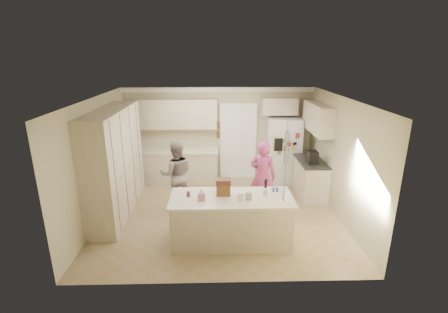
{
  "coord_description": "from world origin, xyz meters",
  "views": [
    {
      "loc": [
        -0.08,
        -6.58,
        3.47
      ],
      "look_at": [
        0.1,
        0.35,
        1.25
      ],
      "focal_mm": 26.0,
      "sensor_mm": 36.0,
      "label": 1
    }
  ],
  "objects_px": {
    "tissue_box": "(201,196)",
    "dollhouse_body": "(223,189)",
    "utensil_crock": "(266,192)",
    "coffee_maker": "(312,157)",
    "refrigerator": "(283,150)",
    "teen_girl": "(263,176)",
    "teen_boy": "(177,174)",
    "island_base": "(231,220)"
  },
  "relations": [
    {
      "from": "refrigerator",
      "to": "teen_boy",
      "type": "bearing_deg",
      "value": -147.69
    },
    {
      "from": "island_base",
      "to": "utensil_crock",
      "type": "distance_m",
      "value": 0.86
    },
    {
      "from": "refrigerator",
      "to": "teen_girl",
      "type": "height_order",
      "value": "refrigerator"
    },
    {
      "from": "refrigerator",
      "to": "tissue_box",
      "type": "distance_m",
      "value": 3.87
    },
    {
      "from": "utensil_crock",
      "to": "teen_boy",
      "type": "height_order",
      "value": "teen_boy"
    },
    {
      "from": "refrigerator",
      "to": "utensil_crock",
      "type": "distance_m",
      "value": 3.21
    },
    {
      "from": "tissue_box",
      "to": "dollhouse_body",
      "type": "bearing_deg",
      "value": 26.57
    },
    {
      "from": "teen_boy",
      "to": "teen_girl",
      "type": "height_order",
      "value": "teen_girl"
    },
    {
      "from": "dollhouse_body",
      "to": "tissue_box",
      "type": "bearing_deg",
      "value": -153.43
    },
    {
      "from": "utensil_crock",
      "to": "teen_girl",
      "type": "height_order",
      "value": "teen_girl"
    },
    {
      "from": "coffee_maker",
      "to": "dollhouse_body",
      "type": "bearing_deg",
      "value": -140.71
    },
    {
      "from": "dollhouse_body",
      "to": "utensil_crock",
      "type": "bearing_deg",
      "value": -3.58
    },
    {
      "from": "coffee_maker",
      "to": "teen_girl",
      "type": "distance_m",
      "value": 1.41
    },
    {
      "from": "refrigerator",
      "to": "teen_boy",
      "type": "relative_size",
      "value": 1.13
    },
    {
      "from": "utensil_crock",
      "to": "teen_boy",
      "type": "distance_m",
      "value": 2.39
    },
    {
      "from": "refrigerator",
      "to": "dollhouse_body",
      "type": "bearing_deg",
      "value": -117.03
    },
    {
      "from": "coffee_maker",
      "to": "utensil_crock",
      "type": "height_order",
      "value": "coffee_maker"
    },
    {
      "from": "teen_girl",
      "to": "coffee_maker",
      "type": "bearing_deg",
      "value": -135.32
    },
    {
      "from": "teen_girl",
      "to": "dollhouse_body",
      "type": "bearing_deg",
      "value": 74.82
    },
    {
      "from": "island_base",
      "to": "teen_girl",
      "type": "bearing_deg",
      "value": 60.12
    },
    {
      "from": "dollhouse_body",
      "to": "teen_boy",
      "type": "distance_m",
      "value": 1.8
    },
    {
      "from": "utensil_crock",
      "to": "dollhouse_body",
      "type": "relative_size",
      "value": 0.58
    },
    {
      "from": "coffee_maker",
      "to": "teen_boy",
      "type": "xyz_separation_m",
      "value": [
        -3.24,
        -0.35,
        -0.27
      ]
    },
    {
      "from": "utensil_crock",
      "to": "teen_girl",
      "type": "distance_m",
      "value": 1.32
    },
    {
      "from": "refrigerator",
      "to": "teen_girl",
      "type": "bearing_deg",
      "value": -111.91
    },
    {
      "from": "teen_girl",
      "to": "utensil_crock",
      "type": "bearing_deg",
      "value": 105.81
    },
    {
      "from": "utensil_crock",
      "to": "tissue_box",
      "type": "xyz_separation_m",
      "value": [
        -1.2,
        -0.15,
        -0.0
      ]
    },
    {
      "from": "teen_boy",
      "to": "island_base",
      "type": "bearing_deg",
      "value": 119.9
    },
    {
      "from": "refrigerator",
      "to": "tissue_box",
      "type": "bearing_deg",
      "value": -120.67
    },
    {
      "from": "dollhouse_body",
      "to": "teen_boy",
      "type": "bearing_deg",
      "value": 125.76
    },
    {
      "from": "coffee_maker",
      "to": "island_base",
      "type": "distance_m",
      "value": 2.87
    },
    {
      "from": "teen_boy",
      "to": "tissue_box",
      "type": "bearing_deg",
      "value": 103.62
    },
    {
      "from": "island_base",
      "to": "teen_girl",
      "type": "relative_size",
      "value": 1.36
    },
    {
      "from": "tissue_box",
      "to": "teen_boy",
      "type": "distance_m",
      "value": 1.78
    },
    {
      "from": "island_base",
      "to": "teen_boy",
      "type": "bearing_deg",
      "value": 127.61
    },
    {
      "from": "utensil_crock",
      "to": "coffee_maker",
      "type": "bearing_deg",
      "value": 52.88
    },
    {
      "from": "utensil_crock",
      "to": "island_base",
      "type": "bearing_deg",
      "value": -175.6
    },
    {
      "from": "coffee_maker",
      "to": "dollhouse_body",
      "type": "xyz_separation_m",
      "value": [
        -2.2,
        -1.8,
        -0.03
      ]
    },
    {
      "from": "utensil_crock",
      "to": "teen_girl",
      "type": "xyz_separation_m",
      "value": [
        0.13,
        1.3,
        -0.19
      ]
    },
    {
      "from": "coffee_maker",
      "to": "island_base",
      "type": "xyz_separation_m",
      "value": [
        -2.05,
        -1.9,
        -0.63
      ]
    },
    {
      "from": "coffee_maker",
      "to": "teen_girl",
      "type": "relative_size",
      "value": 0.18
    },
    {
      "from": "tissue_box",
      "to": "dollhouse_body",
      "type": "relative_size",
      "value": 0.54
    }
  ]
}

